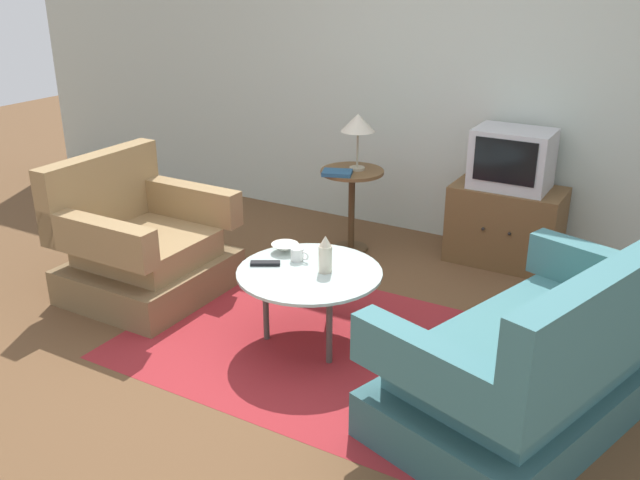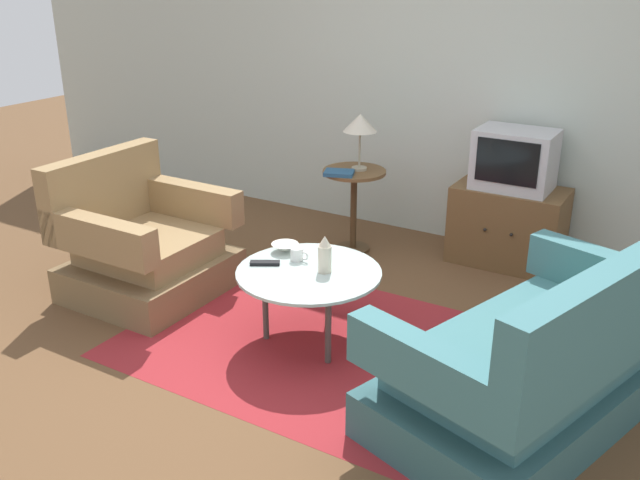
{
  "view_description": "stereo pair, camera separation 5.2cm",
  "coord_description": "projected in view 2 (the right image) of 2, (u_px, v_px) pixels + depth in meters",
  "views": [
    {
      "loc": [
        1.78,
        -2.96,
        2.11
      ],
      "look_at": [
        -0.16,
        0.38,
        0.55
      ],
      "focal_mm": 38.73,
      "sensor_mm": 36.0,
      "label": 1
    },
    {
      "loc": [
        1.82,
        -2.93,
        2.11
      ],
      "look_at": [
        -0.16,
        0.38,
        0.55
      ],
      "focal_mm": 38.73,
      "sensor_mm": 36.0,
      "label": 2
    }
  ],
  "objects": [
    {
      "name": "table_lamp",
      "position": [
        360.0,
        124.0,
        5.08
      ],
      "size": [
        0.26,
        0.26,
        0.42
      ],
      "color": "#9E937A",
      "rests_on": "side_table"
    },
    {
      "name": "television",
      "position": [
        515.0,
        159.0,
        4.92
      ],
      "size": [
        0.54,
        0.4,
        0.43
      ],
      "color": "#B7B7BC",
      "rests_on": "tv_stand"
    },
    {
      "name": "couch",
      "position": [
        539.0,
        364.0,
        3.33
      ],
      "size": [
        1.33,
        1.79,
        0.94
      ],
      "rotation": [
        0.0,
        0.0,
        1.26
      ],
      "color": "#325C60",
      "rests_on": "ground"
    },
    {
      "name": "ground_plane",
      "position": [
        310.0,
        354.0,
        3.99
      ],
      "size": [
        16.0,
        16.0,
        0.0
      ],
      "primitive_type": "plane",
      "color": "brown"
    },
    {
      "name": "bowl",
      "position": [
        285.0,
        248.0,
        4.22
      ],
      "size": [
        0.17,
        0.17,
        0.05
      ],
      "color": "silver",
      "rests_on": "coffee_table"
    },
    {
      "name": "back_wall",
      "position": [
        462.0,
        69.0,
        5.25
      ],
      "size": [
        9.0,
        0.12,
        2.7
      ],
      "primitive_type": "cube",
      "color": "#B2BCB2",
      "rests_on": "ground"
    },
    {
      "name": "side_table",
      "position": [
        354.0,
        194.0,
        5.27
      ],
      "size": [
        0.48,
        0.48,
        0.65
      ],
      "color": "brown",
      "rests_on": "ground"
    },
    {
      "name": "area_rug",
      "position": [
        309.0,
        340.0,
        4.14
      ],
      "size": [
        2.09,
        1.66,
        0.0
      ],
      "primitive_type": "cube",
      "color": "maroon",
      "rests_on": "ground"
    },
    {
      "name": "tv_remote_dark",
      "position": [
        265.0,
        263.0,
        4.04
      ],
      "size": [
        0.18,
        0.13,
        0.02
      ],
      "rotation": [
        0.0,
        0.0,
        3.67
      ],
      "color": "black",
      "rests_on": "coffee_table"
    },
    {
      "name": "mug",
      "position": [
        297.0,
        254.0,
        4.09
      ],
      "size": [
        0.12,
        0.08,
        0.08
      ],
      "color": "white",
      "rests_on": "coffee_table"
    },
    {
      "name": "vase",
      "position": [
        324.0,
        255.0,
        3.91
      ],
      "size": [
        0.08,
        0.08,
        0.22
      ],
      "color": "beige",
      "rests_on": "coffee_table"
    },
    {
      "name": "armchair",
      "position": [
        143.0,
        247.0,
        4.68
      ],
      "size": [
        0.89,
        0.97,
        0.93
      ],
      "rotation": [
        0.0,
        0.0,
        -1.57
      ],
      "color": "brown",
      "rests_on": "ground"
    },
    {
      "name": "coffee_table",
      "position": [
        309.0,
        276.0,
        3.98
      ],
      "size": [
        0.84,
        0.84,
        0.46
      ],
      "color": "#B2C6C1",
      "rests_on": "ground"
    },
    {
      "name": "tv_stand",
      "position": [
        508.0,
        226.0,
        5.11
      ],
      "size": [
        0.8,
        0.48,
        0.59
      ],
      "color": "brown",
      "rests_on": "ground"
    },
    {
      "name": "book",
      "position": [
        339.0,
        173.0,
        5.08
      ],
      "size": [
        0.26,
        0.23,
        0.03
      ],
      "rotation": [
        0.0,
        0.0,
        0.36
      ],
      "color": "navy",
      "rests_on": "side_table"
    }
  ]
}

